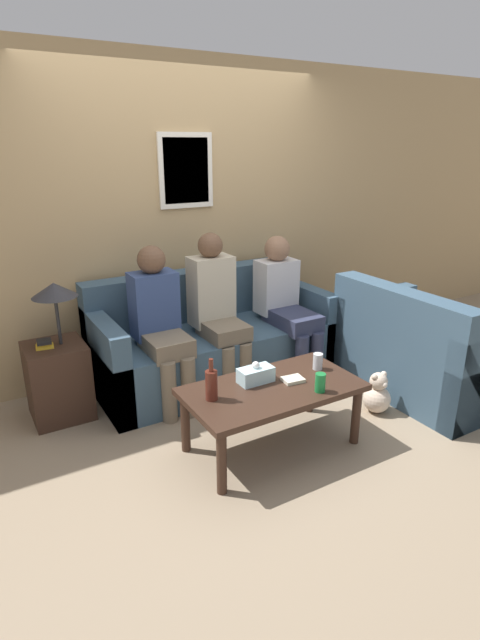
# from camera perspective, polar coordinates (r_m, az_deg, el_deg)

# --- Properties ---
(ground_plane) EXTENTS (16.00, 16.00, 0.00)m
(ground_plane) POSITION_cam_1_polar(r_m,az_deg,el_deg) (3.98, 0.36, -9.22)
(ground_plane) COLOR gray
(wall_back) EXTENTS (9.00, 0.08, 2.60)m
(wall_back) POSITION_cam_1_polar(r_m,az_deg,el_deg) (4.39, -6.25, 11.43)
(wall_back) COLOR tan
(wall_back) RESTS_ON ground_plane
(couch_main) EXTENTS (1.98, 0.86, 0.89)m
(couch_main) POSITION_cam_1_polar(r_m,az_deg,el_deg) (4.24, -3.17, -2.59)
(couch_main) COLOR #385166
(couch_main) RESTS_ON ground_plane
(couch_side) EXTENTS (0.86, 1.28, 0.89)m
(couch_side) POSITION_cam_1_polar(r_m,az_deg,el_deg) (4.26, 19.97, -3.67)
(couch_side) COLOR #385166
(couch_side) RESTS_ON ground_plane
(coffee_table) EXTENTS (1.14, 0.61, 0.44)m
(coffee_table) POSITION_cam_1_polar(r_m,az_deg,el_deg) (3.25, 3.73, -8.49)
(coffee_table) COLOR #382319
(coffee_table) RESTS_ON ground_plane
(side_table_with_lamp) EXTENTS (0.41, 0.41, 1.01)m
(side_table_with_lamp) POSITION_cam_1_polar(r_m,az_deg,el_deg) (3.86, -20.09, -5.69)
(side_table_with_lamp) COLOR #382319
(side_table_with_lamp) RESTS_ON ground_plane
(wine_bottle) EXTENTS (0.08, 0.08, 0.27)m
(wine_bottle) POSITION_cam_1_polar(r_m,az_deg,el_deg) (3.03, -3.28, -7.34)
(wine_bottle) COLOR #562319
(wine_bottle) RESTS_ON coffee_table
(drinking_glass) EXTENTS (0.07, 0.07, 0.11)m
(drinking_glass) POSITION_cam_1_polar(r_m,az_deg,el_deg) (3.47, 8.88, -4.70)
(drinking_glass) COLOR silver
(drinking_glass) RESTS_ON coffee_table
(book_stack) EXTENTS (0.15, 0.12, 0.02)m
(book_stack) POSITION_cam_1_polar(r_m,az_deg,el_deg) (3.30, 6.05, -6.80)
(book_stack) COLOR beige
(book_stack) RESTS_ON coffee_table
(soda_can) EXTENTS (0.07, 0.07, 0.12)m
(soda_can) POSITION_cam_1_polar(r_m,az_deg,el_deg) (3.17, 9.15, -7.08)
(soda_can) COLOR #197A38
(soda_can) RESTS_ON coffee_table
(tissue_box) EXTENTS (0.23, 0.12, 0.15)m
(tissue_box) POSITION_cam_1_polar(r_m,az_deg,el_deg) (3.25, 1.81, -6.25)
(tissue_box) COLOR silver
(tissue_box) RESTS_ON coffee_table
(person_left) EXTENTS (0.34, 0.57, 1.22)m
(person_left) POSITION_cam_1_polar(r_m,az_deg,el_deg) (3.75, -9.12, -0.07)
(person_left) COLOR #756651
(person_left) RESTS_ON ground_plane
(person_middle) EXTENTS (0.34, 0.57, 1.26)m
(person_middle) POSITION_cam_1_polar(r_m,az_deg,el_deg) (3.96, -2.61, 1.51)
(person_middle) COLOR #756651
(person_middle) RESTS_ON ground_plane
(person_right) EXTENTS (0.34, 0.66, 1.18)m
(person_right) POSITION_cam_1_polar(r_m,az_deg,el_deg) (4.26, 5.19, 2.21)
(person_right) COLOR #2D334C
(person_right) RESTS_ON ground_plane
(teddy_bear) EXTENTS (0.20, 0.20, 0.32)m
(teddy_bear) POSITION_cam_1_polar(r_m,az_deg,el_deg) (3.91, 15.42, -8.25)
(teddy_bear) COLOR beige
(teddy_bear) RESTS_ON ground_plane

